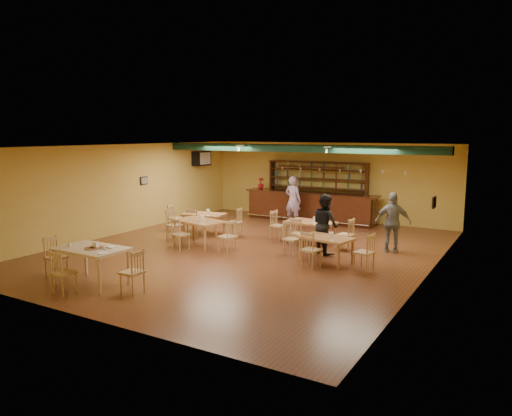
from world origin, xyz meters
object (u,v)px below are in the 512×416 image
Objects in this scene: dining_table_a at (204,224)px; dining_table_d at (326,250)px; bar_counter at (310,207)px; dining_table_c at (199,233)px; near_table at (92,266)px; dining_table_b at (310,233)px; patron_bar at (293,200)px; patron_right_a at (325,224)px.

dining_table_a is 1.00× the size of dining_table_d.
bar_counter is 3.40× the size of dining_table_c.
dining_table_b is at bearing 66.58° from near_table.
dining_table_c is 4.69m from patron_bar.
patron_right_a is (2.76, -3.60, -0.05)m from patron_bar.
dining_table_b is 6.61m from near_table.
dining_table_a is (-2.16, -3.89, -0.22)m from bar_counter.
dining_table_a is 3.61m from patron_bar.
patron_bar is at bearing 50.66° from dining_table_a.
bar_counter is at bearing -25.37° from patron_right_a.
dining_table_b is 0.85× the size of patron_right_a.
dining_table_a is 3.80m from dining_table_b.
near_table is at bearing -95.96° from bar_counter.
dining_table_b is at bearing -9.16° from patron_right_a.
bar_counter is 3.36× the size of near_table.
patron_right_a is (3.44, 5.25, 0.43)m from near_table.
dining_table_a is at bearing 101.34° from near_table.
dining_table_a is at bearing 66.17° from patron_bar.
patron_bar is (-3.15, 4.45, 0.56)m from dining_table_d.
patron_right_a reaches higher than near_table.
patron_right_a is (2.43, -4.42, 0.28)m from bar_counter.
dining_table_a is 0.80× the size of patron_right_a.
dining_table_c is at bearing -66.92° from dining_table_a.
patron_right_a is at bearing 126.83° from dining_table_d.
dining_table_a is at bearing 134.13° from dining_table_c.
dining_table_a is 0.94× the size of dining_table_b.
dining_table_c is at bearing 92.99° from near_table.
dining_table_c is at bearing 85.89° from patron_bar.
bar_counter is at bearing 130.39° from dining_table_d.
dining_table_a and dining_table_d have the same top height.
dining_table_d is at bearing -24.10° from dining_table_a.
patron_right_a reaches higher than dining_table_a.
patron_bar is at bearing 130.77° from dining_table_b.
near_table is at bearing -118.76° from dining_table_d.
bar_counter is at bearing 84.18° from near_table.
patron_bar is 4.53m from patron_right_a.
patron_bar is 1.06× the size of patron_right_a.
dining_table_a is 0.88× the size of dining_table_c.
dining_table_a is 0.87× the size of near_table.
bar_counter is at bearing 52.44° from dining_table_a.
dining_table_c is 0.91× the size of patron_right_a.
patron_bar reaches higher than patron_right_a.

